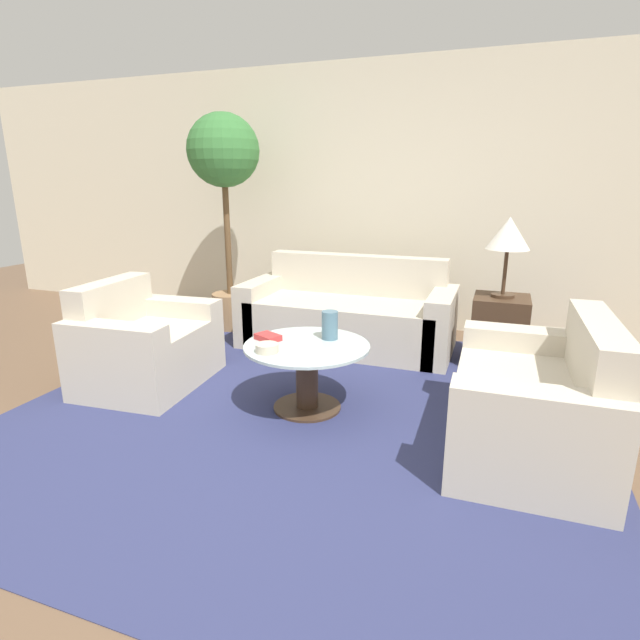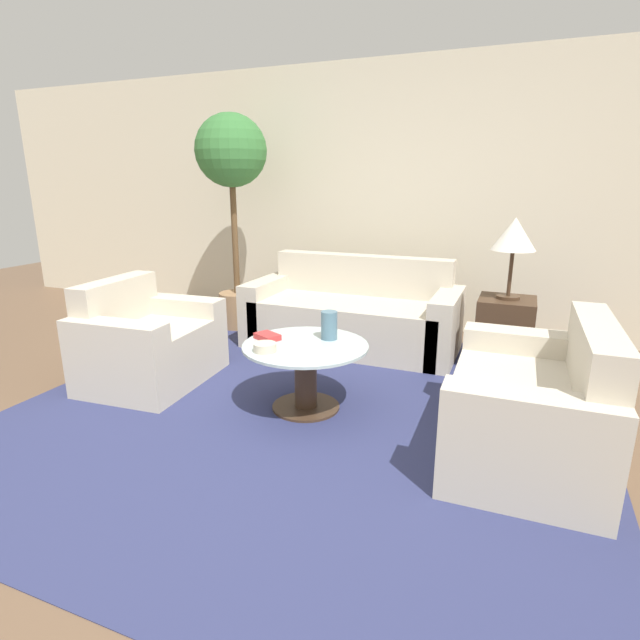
# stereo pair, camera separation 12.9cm
# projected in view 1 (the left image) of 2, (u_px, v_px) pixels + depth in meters

# --- Properties ---
(ground_plane) EXTENTS (14.00, 14.00, 0.00)m
(ground_plane) POSITION_uv_depth(u_px,v_px,m) (244.00, 460.00, 2.72)
(ground_plane) COLOR brown
(wall_back) EXTENTS (10.00, 0.06, 2.60)m
(wall_back) POSITION_uv_depth(u_px,v_px,m) (379.00, 198.00, 5.05)
(wall_back) COLOR beige
(wall_back) RESTS_ON ground_plane
(rug) EXTENTS (3.69, 3.65, 0.01)m
(rug) POSITION_uv_depth(u_px,v_px,m) (307.00, 408.00, 3.35)
(rug) COLOR navy
(rug) RESTS_ON ground_plane
(sofa_main) EXTENTS (1.88, 0.82, 0.80)m
(sofa_main) POSITION_uv_depth(u_px,v_px,m) (349.00, 316.00, 4.58)
(sofa_main) COLOR beige
(sofa_main) RESTS_ON ground_plane
(armchair) EXTENTS (0.82, 1.01, 0.77)m
(armchair) POSITION_uv_depth(u_px,v_px,m) (142.00, 348.00, 3.70)
(armchair) COLOR beige
(armchair) RESTS_ON ground_plane
(loveseat) EXTENTS (0.79, 1.22, 0.79)m
(loveseat) POSITION_uv_depth(u_px,v_px,m) (540.00, 407.00, 2.74)
(loveseat) COLOR beige
(loveseat) RESTS_ON ground_plane
(coffee_table) EXTENTS (0.82, 0.82, 0.45)m
(coffee_table) POSITION_uv_depth(u_px,v_px,m) (307.00, 368.00, 3.27)
(coffee_table) COLOR #422D1E
(coffee_table) RESTS_ON ground_plane
(side_table) EXTENTS (0.43, 0.43, 0.58)m
(side_table) POSITION_uv_depth(u_px,v_px,m) (499.00, 331.00, 4.06)
(side_table) COLOR #422D1E
(side_table) RESTS_ON ground_plane
(table_lamp) EXTENTS (0.33, 0.33, 0.63)m
(table_lamp) POSITION_uv_depth(u_px,v_px,m) (509.00, 235.00, 3.85)
(table_lamp) COLOR #422D1E
(table_lamp) RESTS_ON side_table
(potted_plant) EXTENTS (0.69, 0.69, 2.09)m
(potted_plant) POSITION_uv_depth(u_px,v_px,m) (224.00, 174.00, 4.78)
(potted_plant) COLOR #93704C
(potted_plant) RESTS_ON ground_plane
(vase) EXTENTS (0.11, 0.11, 0.19)m
(vase) POSITION_uv_depth(u_px,v_px,m) (330.00, 325.00, 3.32)
(vase) COLOR slate
(vase) RESTS_ON coffee_table
(bowl) EXTENTS (0.14, 0.14, 0.05)m
(bowl) POSITION_uv_depth(u_px,v_px,m) (267.00, 348.00, 3.07)
(bowl) COLOR beige
(bowl) RESTS_ON coffee_table
(book_stack) EXTENTS (0.20, 0.17, 0.04)m
(book_stack) POSITION_uv_depth(u_px,v_px,m) (268.00, 337.00, 3.31)
(book_stack) COLOR #BC3333
(book_stack) RESTS_ON coffee_table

